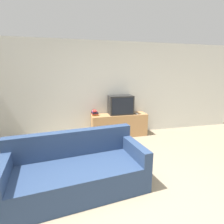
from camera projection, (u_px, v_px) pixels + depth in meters
name	position (u px, v px, depth m)	size (l,w,h in m)	color
ground_plane	(133.00, 212.00, 2.26)	(14.00, 14.00, 0.00)	gray
wall_back	(96.00, 90.00, 4.85)	(9.00, 0.06, 2.60)	silver
tv_stand	(119.00, 125.00, 4.95)	(1.55, 0.44, 0.63)	tan
television	(121.00, 105.00, 4.86)	(0.66, 0.40, 0.52)	black
couch	(77.00, 172.00, 2.68)	(2.14, 1.15, 0.84)	navy
book_stack	(95.00, 113.00, 4.74)	(0.17, 0.23, 0.14)	gold
remote_on_stand	(136.00, 114.00, 4.91)	(0.07, 0.18, 0.02)	#B7B7B7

